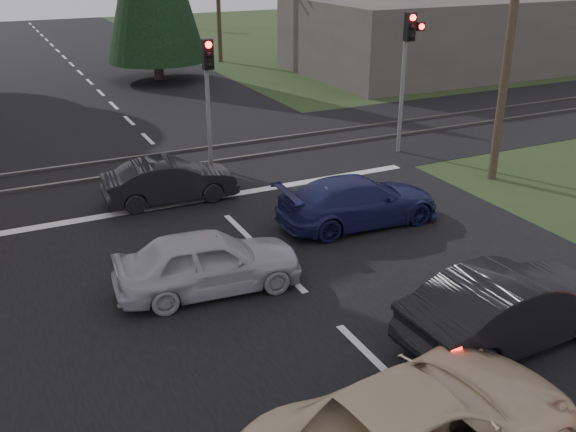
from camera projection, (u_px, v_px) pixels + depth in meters
ground at (362, 348)px, 11.55m from camera, size 120.00×120.00×0.00m
road at (189, 179)px, 19.82m from camera, size 14.00×100.00×0.01m
rail_corridor at (171, 161)px, 21.47m from camera, size 120.00×8.00×0.01m
stop_line at (209, 198)px, 18.33m from camera, size 13.00×0.35×0.00m
rail_near at (178, 167)px, 20.79m from camera, size 120.00×0.12×0.10m
rail_far at (164, 154)px, 22.12m from camera, size 120.00×0.12×0.10m
traffic_signal_right at (408, 56)px, 21.14m from camera, size 0.68×0.48×4.70m
traffic_signal_center at (208, 82)px, 19.69m from camera, size 0.32×0.48×4.10m
utility_pole_near at (512, 20)px, 18.09m from camera, size 1.80×0.26×9.00m
building_right at (427, 35)px, 36.23m from camera, size 14.00×10.00×4.00m
cream_coupe at (422, 426)px, 8.70m from camera, size 5.11×2.74×1.36m
dark_hatchback at (512, 307)px, 11.48m from camera, size 4.41×1.72×1.43m
silver_car at (208, 262)px, 13.25m from camera, size 4.00×1.91×1.32m
blue_sedan at (359, 201)px, 16.46m from camera, size 4.38×1.93×1.25m
dark_car_far at (170, 181)px, 17.91m from camera, size 3.72×1.42×1.21m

